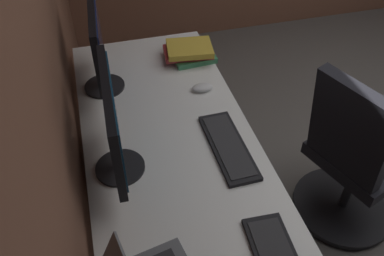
{
  "coord_description": "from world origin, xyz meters",
  "views": [
    {
      "loc": [
        -1.17,
        1.81,
        1.97
      ],
      "look_at": [
        -0.1,
        1.52,
        0.95
      ],
      "focal_mm": 37.99,
      "sensor_mm": 36.0,
      "label": 1
    }
  ],
  "objects_px": {
    "mouse_main": "(202,88)",
    "book_stack_near": "(190,52)",
    "office_chair": "(353,162)",
    "monitor_secondary": "(98,45)",
    "monitor_primary": "(113,124)",
    "keyboard_spare": "(228,146)",
    "drawer_pedestal": "(165,188)"
  },
  "relations": [
    {
      "from": "mouse_main",
      "to": "book_stack_near",
      "type": "bearing_deg",
      "value": -3.2
    },
    {
      "from": "book_stack_near",
      "to": "office_chair",
      "type": "relative_size",
      "value": 0.29
    },
    {
      "from": "monitor_secondary",
      "to": "mouse_main",
      "type": "xyz_separation_m",
      "value": [
        -0.16,
        -0.46,
        -0.22
      ]
    },
    {
      "from": "monitor_primary",
      "to": "keyboard_spare",
      "type": "bearing_deg",
      "value": -90.66
    },
    {
      "from": "book_stack_near",
      "to": "mouse_main",
      "type": "bearing_deg",
      "value": 176.8
    },
    {
      "from": "monitor_secondary",
      "to": "book_stack_near",
      "type": "xyz_separation_m",
      "value": [
        0.14,
        -0.48,
        -0.2
      ]
    },
    {
      "from": "office_chair",
      "to": "book_stack_near",
      "type": "bearing_deg",
      "value": 42.24
    },
    {
      "from": "monitor_secondary",
      "to": "mouse_main",
      "type": "distance_m",
      "value": 0.54
    },
    {
      "from": "monitor_primary",
      "to": "keyboard_spare",
      "type": "xyz_separation_m",
      "value": [
        -0.01,
        -0.46,
        -0.23
      ]
    },
    {
      "from": "monitor_primary",
      "to": "mouse_main",
      "type": "relative_size",
      "value": 4.98
    },
    {
      "from": "mouse_main",
      "to": "monitor_primary",
      "type": "bearing_deg",
      "value": 131.57
    },
    {
      "from": "monitor_secondary",
      "to": "office_chair",
      "type": "relative_size",
      "value": 0.49
    },
    {
      "from": "drawer_pedestal",
      "to": "monitor_primary",
      "type": "xyz_separation_m",
      "value": [
        -0.16,
        0.2,
        0.63
      ]
    },
    {
      "from": "mouse_main",
      "to": "office_chair",
      "type": "height_order",
      "value": "office_chair"
    },
    {
      "from": "monitor_secondary",
      "to": "mouse_main",
      "type": "height_order",
      "value": "monitor_secondary"
    },
    {
      "from": "keyboard_spare",
      "to": "drawer_pedestal",
      "type": "bearing_deg",
      "value": 56.66
    },
    {
      "from": "drawer_pedestal",
      "to": "keyboard_spare",
      "type": "bearing_deg",
      "value": -123.34
    },
    {
      "from": "keyboard_spare",
      "to": "office_chair",
      "type": "relative_size",
      "value": 0.44
    },
    {
      "from": "book_stack_near",
      "to": "monitor_secondary",
      "type": "bearing_deg",
      "value": 105.81
    },
    {
      "from": "book_stack_near",
      "to": "monitor_primary",
      "type": "bearing_deg",
      "value": 145.66
    },
    {
      "from": "book_stack_near",
      "to": "keyboard_spare",
      "type": "bearing_deg",
      "value": 178.11
    },
    {
      "from": "monitor_secondary",
      "to": "book_stack_near",
      "type": "relative_size",
      "value": 1.71
    },
    {
      "from": "monitor_secondary",
      "to": "keyboard_spare",
      "type": "distance_m",
      "value": 0.77
    },
    {
      "from": "monitor_primary",
      "to": "office_chair",
      "type": "bearing_deg",
      "value": -90.74
    },
    {
      "from": "mouse_main",
      "to": "keyboard_spare",
      "type": "bearing_deg",
      "value": 179.03
    },
    {
      "from": "drawer_pedestal",
      "to": "mouse_main",
      "type": "relative_size",
      "value": 6.68
    },
    {
      "from": "monitor_primary",
      "to": "office_chair",
      "type": "distance_m",
      "value": 1.24
    },
    {
      "from": "monitor_primary",
      "to": "book_stack_near",
      "type": "bearing_deg",
      "value": -34.34
    },
    {
      "from": "keyboard_spare",
      "to": "book_stack_near",
      "type": "bearing_deg",
      "value": -1.89
    },
    {
      "from": "monitor_primary",
      "to": "office_chair",
      "type": "relative_size",
      "value": 0.53
    },
    {
      "from": "monitor_secondary",
      "to": "book_stack_near",
      "type": "height_order",
      "value": "monitor_secondary"
    },
    {
      "from": "monitor_primary",
      "to": "monitor_secondary",
      "type": "xyz_separation_m",
      "value": [
        0.57,
        0.0,
        -0.0
      ]
    }
  ]
}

